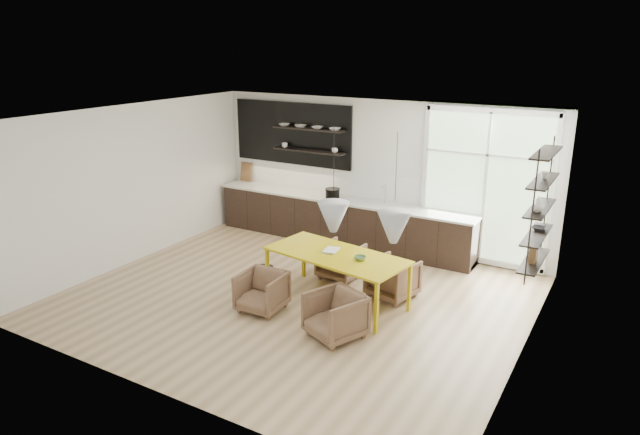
{
  "coord_description": "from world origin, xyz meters",
  "views": [
    {
      "loc": [
        4.55,
        -7.07,
        4.0
      ],
      "look_at": [
        0.1,
        0.6,
        1.21
      ],
      "focal_mm": 32.0,
      "sensor_mm": 36.0,
      "label": 1
    }
  ],
  "objects_px": {
    "armchair_back_left": "(341,261)",
    "armchair_front_right": "(335,315)",
    "armchair_back_right": "(393,278)",
    "wire_stool": "(265,275)",
    "armchair_front_left": "(262,292)",
    "dining_table": "(336,257)"
  },
  "relations": [
    {
      "from": "armchair_back_left",
      "to": "armchair_front_right",
      "type": "bearing_deg",
      "value": 121.17
    },
    {
      "from": "dining_table",
      "to": "armchair_front_left",
      "type": "relative_size",
      "value": 3.49
    },
    {
      "from": "dining_table",
      "to": "wire_stool",
      "type": "relative_size",
      "value": 5.92
    },
    {
      "from": "dining_table",
      "to": "armchair_back_right",
      "type": "distance_m",
      "value": 1.04
    },
    {
      "from": "armchair_back_right",
      "to": "wire_stool",
      "type": "bearing_deg",
      "value": 35.39
    },
    {
      "from": "armchair_front_left",
      "to": "wire_stool",
      "type": "distance_m",
      "value": 0.77
    },
    {
      "from": "dining_table",
      "to": "wire_stool",
      "type": "bearing_deg",
      "value": -163.26
    },
    {
      "from": "armchair_front_right",
      "to": "dining_table",
      "type": "bearing_deg",
      "value": 141.98
    },
    {
      "from": "armchair_front_left",
      "to": "wire_stool",
      "type": "bearing_deg",
      "value": 119.64
    },
    {
      "from": "dining_table",
      "to": "armchair_front_left",
      "type": "bearing_deg",
      "value": -126.65
    },
    {
      "from": "armchair_back_right",
      "to": "armchair_front_right",
      "type": "xyz_separation_m",
      "value": [
        -0.18,
        -1.61,
        0.01
      ]
    },
    {
      "from": "armchair_back_left",
      "to": "wire_stool",
      "type": "xyz_separation_m",
      "value": [
        -0.87,
        -1.07,
        -0.06
      ]
    },
    {
      "from": "armchair_back_right",
      "to": "wire_stool",
      "type": "distance_m",
      "value": 2.11
    },
    {
      "from": "armchair_front_left",
      "to": "wire_stool",
      "type": "height_order",
      "value": "armchair_front_left"
    },
    {
      "from": "armchair_front_left",
      "to": "armchair_back_right",
      "type": "bearing_deg",
      "value": 40.77
    },
    {
      "from": "dining_table",
      "to": "armchair_front_left",
      "type": "height_order",
      "value": "dining_table"
    },
    {
      "from": "armchair_back_left",
      "to": "armchair_front_right",
      "type": "relative_size",
      "value": 0.95
    },
    {
      "from": "dining_table",
      "to": "armchair_front_right",
      "type": "relative_size",
      "value": 3.27
    },
    {
      "from": "armchair_back_right",
      "to": "dining_table",
      "type": "bearing_deg",
      "value": 55.06
    },
    {
      "from": "armchair_back_right",
      "to": "armchair_front_right",
      "type": "relative_size",
      "value": 0.97
    },
    {
      "from": "armchair_back_right",
      "to": "armchair_front_left",
      "type": "distance_m",
      "value": 2.12
    },
    {
      "from": "armchair_front_left",
      "to": "armchair_front_right",
      "type": "bearing_deg",
      "value": -9.13
    }
  ]
}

